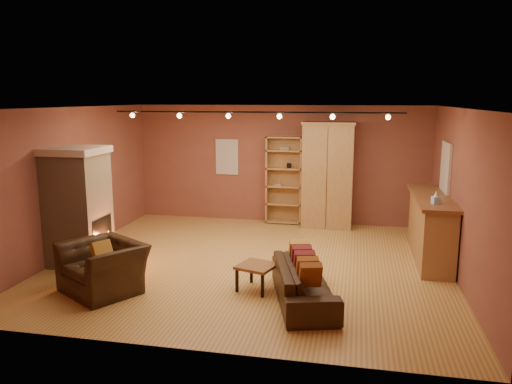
% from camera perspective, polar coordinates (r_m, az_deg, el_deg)
% --- Properties ---
extents(floor, '(7.00, 7.00, 0.00)m').
position_cam_1_polar(floor, '(9.18, -0.52, -8.15)').
color(floor, '#AC813D').
rests_on(floor, ground).
extents(ceiling, '(7.00, 7.00, 0.00)m').
position_cam_1_polar(ceiling, '(8.69, -0.55, 9.61)').
color(ceiling, brown).
rests_on(ceiling, back_wall).
extents(back_wall, '(7.00, 0.02, 2.80)m').
position_cam_1_polar(back_wall, '(11.99, 2.73, 3.18)').
color(back_wall, brown).
rests_on(back_wall, floor).
extents(left_wall, '(0.02, 6.50, 2.80)m').
position_cam_1_polar(left_wall, '(10.14, -20.25, 1.16)').
color(left_wall, brown).
rests_on(left_wall, floor).
extents(right_wall, '(0.02, 6.50, 2.80)m').
position_cam_1_polar(right_wall, '(8.80, 22.36, -0.37)').
color(right_wall, brown).
rests_on(right_wall, floor).
extents(fireplace, '(1.01, 0.98, 2.12)m').
position_cam_1_polar(fireplace, '(9.46, -19.65, -1.55)').
color(fireplace, tan).
rests_on(fireplace, floor).
extents(back_window, '(0.56, 0.04, 0.86)m').
position_cam_1_polar(back_window, '(12.21, -3.33, 4.03)').
color(back_window, beige).
rests_on(back_window, back_wall).
extents(bookcase, '(0.85, 0.33, 2.08)m').
position_cam_1_polar(bookcase, '(11.91, 3.27, 1.47)').
color(bookcase, tan).
rests_on(bookcase, floor).
extents(armoire, '(1.20, 0.68, 2.44)m').
position_cam_1_polar(armoire, '(11.58, 8.19, 1.94)').
color(armoire, tan).
rests_on(armoire, floor).
extents(bar_counter, '(0.66, 2.52, 1.20)m').
position_cam_1_polar(bar_counter, '(9.80, 19.33, -3.82)').
color(bar_counter, '#A97D4D').
rests_on(bar_counter, floor).
extents(tissue_box, '(0.16, 0.16, 0.22)m').
position_cam_1_polar(tissue_box, '(8.96, 19.87, -0.69)').
color(tissue_box, '#96D1F1').
rests_on(tissue_box, bar_counter).
extents(right_window, '(0.05, 0.90, 1.00)m').
position_cam_1_polar(right_window, '(10.11, 20.86, 2.52)').
color(right_window, beige).
rests_on(right_window, right_wall).
extents(loveseat, '(1.05, 2.02, 0.79)m').
position_cam_1_polar(loveseat, '(7.46, 5.49, -9.51)').
color(loveseat, black).
rests_on(loveseat, floor).
extents(armchair, '(1.41, 1.27, 1.03)m').
position_cam_1_polar(armchair, '(8.11, -17.12, -7.36)').
color(armchair, black).
rests_on(armchair, floor).
extents(coffee_table, '(0.68, 0.68, 0.41)m').
position_cam_1_polar(coffee_table, '(7.87, 0.09, -8.71)').
color(coffee_table, brown).
rests_on(coffee_table, floor).
extents(track_rail, '(5.20, 0.09, 0.13)m').
position_cam_1_polar(track_rail, '(8.89, -0.27, 8.90)').
color(track_rail, black).
rests_on(track_rail, ceiling).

